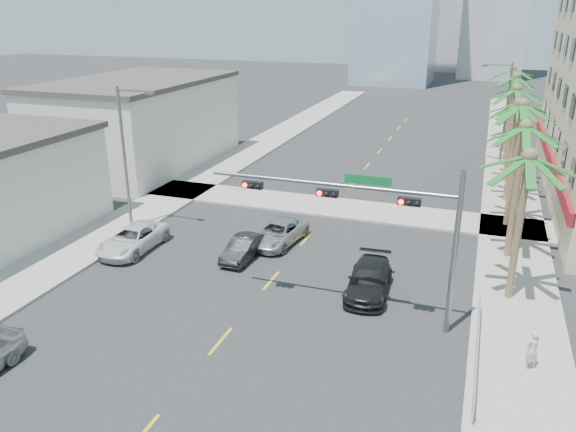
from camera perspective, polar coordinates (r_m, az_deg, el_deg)
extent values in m
plane|color=#262628|center=(21.84, -11.68, -17.74)|extent=(260.00, 260.00, 0.00)
cube|color=gray|center=(36.97, 21.88, -2.20)|extent=(4.00, 120.00, 0.15)
cube|color=gray|center=(42.73, -11.98, 1.83)|extent=(4.00, 120.00, 0.15)
cube|color=gray|center=(39.92, 4.48, 0.90)|extent=(80.00, 4.00, 0.15)
cube|color=maroon|center=(45.86, 25.09, 5.41)|extent=(0.30, 28.00, 0.80)
cube|color=beige|center=(52.34, -14.87, 8.97)|extent=(11.00, 18.00, 7.20)
cylinder|color=slate|center=(24.45, 16.53, -3.99)|extent=(0.24, 0.24, 7.20)
cylinder|color=slate|center=(24.30, 4.14, 3.24)|extent=(11.00, 0.16, 0.16)
cube|color=#0C662D|center=(23.83, 8.11, 3.62)|extent=(2.00, 0.05, 0.40)
cube|color=black|center=(23.63, 12.23, 1.43)|extent=(0.95, 0.28, 0.32)
sphere|color=#FF0C05|center=(23.52, 11.40, 1.40)|extent=(0.22, 0.22, 0.22)
cube|color=black|center=(24.26, 4.03, 2.35)|extent=(0.95, 0.28, 0.32)
sphere|color=#FF0C05|center=(24.20, 3.20, 2.32)|extent=(0.22, 0.22, 0.22)
cube|color=black|center=(25.37, -3.61, 3.17)|extent=(0.95, 0.28, 0.32)
sphere|color=#FF0C05|center=(25.35, -4.42, 3.14)|extent=(0.22, 0.22, 0.22)
cylinder|color=brown|center=(28.23, 22.33, -1.40)|extent=(0.36, 0.36, 7.20)
cylinder|color=brown|center=(33.10, 22.12, 2.05)|extent=(0.36, 0.36, 7.56)
cylinder|color=brown|center=(38.05, 21.97, 4.61)|extent=(0.36, 0.36, 7.92)
cylinder|color=brown|center=(43.18, 21.75, 5.88)|extent=(0.36, 0.36, 7.20)
cylinder|color=brown|center=(48.22, 21.67, 7.50)|extent=(0.36, 0.36, 7.56)
cylinder|color=brown|center=(53.29, 21.60, 8.82)|extent=(0.36, 0.36, 7.92)
cylinder|color=brown|center=(58.47, 21.47, 9.39)|extent=(0.36, 0.36, 7.20)
cylinder|color=brown|center=(63.58, 21.43, 10.34)|extent=(0.36, 0.36, 7.56)
cylinder|color=slate|center=(36.29, -16.25, 5.46)|extent=(0.20, 0.20, 9.00)
cylinder|color=slate|center=(34.86, -15.44, 12.18)|extent=(2.20, 0.12, 0.12)
cube|color=slate|center=(34.26, -13.87, 12.02)|extent=(0.50, 0.25, 0.18)
cylinder|color=slate|center=(53.19, 21.24, 9.44)|extent=(0.20, 0.20, 9.00)
cylinder|color=slate|center=(52.62, 20.62, 14.17)|extent=(2.20, 0.12, 0.12)
cube|color=slate|center=(52.63, 19.38, 14.21)|extent=(0.50, 0.25, 0.18)
cylinder|color=silver|center=(24.10, 18.61, -12.87)|extent=(0.08, 8.00, 0.08)
cylinder|color=silver|center=(23.92, 18.71, -12.16)|extent=(0.08, 8.00, 0.08)
cylinder|color=silver|center=(20.85, 18.21, -18.82)|extent=(0.08, 0.08, 1.00)
cylinder|color=silver|center=(22.46, 18.42, -15.68)|extent=(0.08, 0.08, 1.00)
cylinder|color=silver|center=(24.13, 18.60, -12.97)|extent=(0.08, 0.08, 1.00)
cylinder|color=silver|center=(25.84, 18.75, -10.61)|extent=(0.08, 0.08, 1.00)
cylinder|color=silver|center=(27.60, 18.88, -8.55)|extent=(0.08, 0.08, 1.00)
imported|color=silver|center=(33.94, -15.49, -2.26)|extent=(2.34, 5.06, 1.41)
imported|color=black|center=(31.79, -4.59, -3.27)|extent=(1.39, 3.81, 1.25)
imported|color=silver|center=(33.69, -0.98, -1.72)|extent=(2.79, 5.03, 1.33)
imported|color=black|center=(28.25, 8.22, -6.42)|extent=(2.29, 4.97, 1.41)
imported|color=silver|center=(24.14, 23.53, -12.34)|extent=(0.72, 0.68, 1.64)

